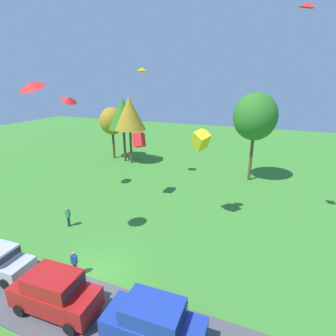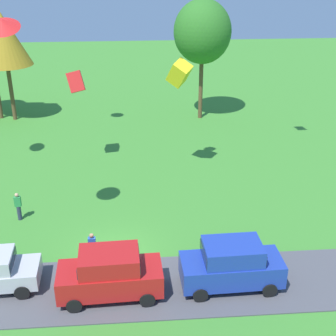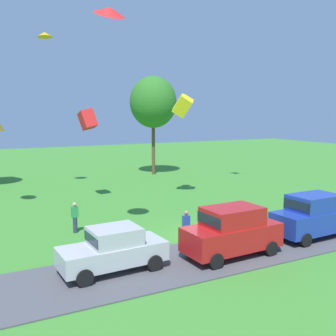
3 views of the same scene
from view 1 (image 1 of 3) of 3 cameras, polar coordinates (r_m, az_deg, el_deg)
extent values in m
plane|color=#3D842D|center=(18.29, -15.39, -21.38)|extent=(120.00, 120.00, 0.00)
cube|color=#4C4C51|center=(16.86, -21.27, -26.05)|extent=(36.00, 4.40, 0.06)
cylinder|color=black|center=(19.02, -31.89, -20.56)|extent=(0.69, 0.27, 0.68)
cylinder|color=black|center=(19.83, -27.96, -18.12)|extent=(0.69, 0.27, 0.68)
cube|color=red|center=(16.12, -23.26, -24.30)|extent=(4.67, 2.07, 1.10)
cube|color=red|center=(15.51, -23.74, -21.63)|extent=(2.66, 1.85, 0.84)
cube|color=#19232D|center=(15.51, -23.74, -21.63)|extent=(2.71, 1.82, 0.46)
cylinder|color=black|center=(17.00, -29.55, -25.28)|extent=(0.69, 0.26, 0.68)
cylinder|color=black|center=(17.84, -24.95, -22.14)|extent=(0.69, 0.26, 0.68)
cylinder|color=black|center=(15.23, -20.56, -29.90)|extent=(0.69, 0.26, 0.68)
cylinder|color=black|center=(16.17, -16.07, -25.88)|extent=(0.69, 0.26, 0.68)
cube|color=#1E389E|center=(13.82, -3.12, -31.47)|extent=(4.65, 2.03, 1.10)
cube|color=#1E389E|center=(13.09, -3.20, -28.73)|extent=(2.65, 1.83, 0.84)
cube|color=#19232D|center=(13.09, -3.20, -28.73)|extent=(2.70, 1.80, 0.46)
cylinder|color=black|center=(15.24, -7.71, -28.61)|extent=(0.69, 0.26, 0.68)
cylinder|color=black|center=(14.46, 5.32, -31.88)|extent=(0.69, 0.26, 0.68)
cylinder|color=#2D334C|center=(18.31, -19.53, -20.03)|extent=(0.24, 0.24, 0.88)
cube|color=#2851AD|center=(17.87, -19.80, -18.15)|extent=(0.36, 0.22, 0.60)
sphere|color=#9E7051|center=(17.63, -19.95, -17.05)|extent=(0.22, 0.22, 0.22)
cylinder|color=#2D334C|center=(23.66, -20.80, -10.82)|extent=(0.24, 0.24, 0.88)
cube|color=#2D8E47|center=(23.32, -21.01, -9.22)|extent=(0.36, 0.22, 0.60)
sphere|color=tan|center=(23.14, -21.13, -8.30)|extent=(0.22, 0.22, 0.22)
cylinder|color=brown|center=(41.67, -11.75, 4.90)|extent=(0.36, 0.36, 4.11)
ellipsoid|color=olive|center=(40.98, -12.09, 9.96)|extent=(3.70, 3.70, 4.07)
cylinder|color=brown|center=(39.63, -9.42, 4.93)|extent=(0.36, 0.36, 4.89)
cone|color=#2D7023|center=(38.83, -9.79, 11.61)|extent=(4.40, 4.40, 4.40)
cylinder|color=brown|center=(38.56, -8.08, 4.67)|extent=(0.36, 0.36, 4.96)
cone|color=olive|center=(37.74, -8.40, 11.64)|extent=(4.46, 4.46, 4.46)
cylinder|color=brown|center=(32.80, 17.58, 2.01)|extent=(0.36, 0.36, 5.47)
ellipsoid|color=#2D7023|center=(31.84, 18.44, 10.59)|extent=(4.93, 4.93, 5.42)
cone|color=red|center=(18.10, -27.66, 15.71)|extent=(1.60, 1.61, 0.94)
cube|color=red|center=(25.57, -6.32, 6.06)|extent=(1.25, 1.36, 1.69)
cube|color=yellow|center=(20.90, 7.14, 6.10)|extent=(1.75, 1.86, 1.94)
pyramid|color=red|center=(20.85, 28.12, 28.88)|extent=(1.22, 1.18, 0.48)
cone|color=red|center=(28.15, -20.78, 13.87)|extent=(1.97, 1.96, 1.07)
cone|color=orange|center=(30.12, -5.63, 20.58)|extent=(1.47, 1.49, 0.49)
camera|label=2|loc=(12.39, -118.31, 4.35)|focal=50.00mm
camera|label=3|loc=(21.54, -81.44, -11.10)|focal=42.00mm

